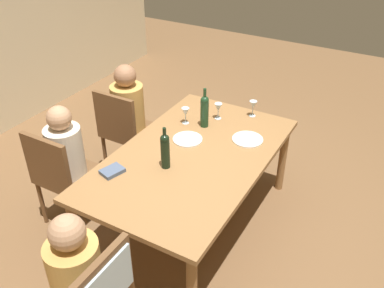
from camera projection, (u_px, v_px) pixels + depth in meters
The scene contains 16 objects.
ground_plane at pixel (192, 224), 3.67m from camera, with size 10.00×10.00×0.00m, color brown.
dining_table at pixel (192, 162), 3.31m from camera, with size 1.85×1.11×0.73m.
chair_far_left at pixel (61, 173), 3.40m from camera, with size 0.44×0.44×0.92m.
chair_far_right at pixel (124, 128), 4.01m from camera, with size 0.44×0.44×0.92m.
person_woman_host at pixel (69, 156), 3.42m from camera, with size 0.33×0.29×1.10m.
person_man_bearded at pixel (74, 278), 2.37m from camera, with size 0.30×0.34×1.11m.
person_man_guest at pixel (130, 111), 4.02m from camera, with size 0.35×0.31×1.14m.
wine_bottle_tall_green at pixel (205, 110), 3.57m from camera, with size 0.07×0.07×0.35m.
wine_bottle_dark_red at pixel (165, 150), 3.06m from camera, with size 0.07×0.07×0.33m.
wine_glass_near_left at pixel (218, 108), 3.70m from camera, with size 0.07×0.07×0.15m.
wine_glass_centre at pixel (253, 105), 3.74m from camera, with size 0.07×0.07×0.15m.
wine_glass_near_right at pixel (185, 112), 3.63m from camera, with size 0.07×0.07×0.15m.
dinner_plate_host at pixel (188, 139), 3.45m from camera, with size 0.24×0.24×0.01m, color white.
dinner_plate_guest_left at pixel (248, 139), 3.45m from camera, with size 0.25×0.25×0.01m, color white.
folded_napkin at pixel (112, 171), 3.07m from camera, with size 0.16×0.12×0.03m, color #4C5B75.
handbag at pixel (152, 144), 4.55m from camera, with size 0.28×0.12×0.22m, color brown.
Camera 1 is at (-2.35, -1.34, 2.57)m, focal length 39.36 mm.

